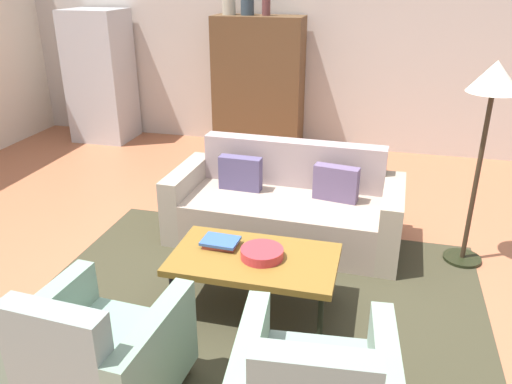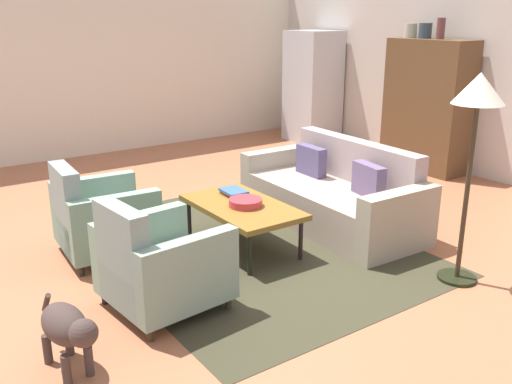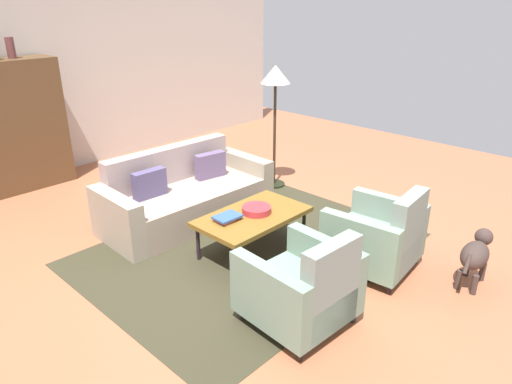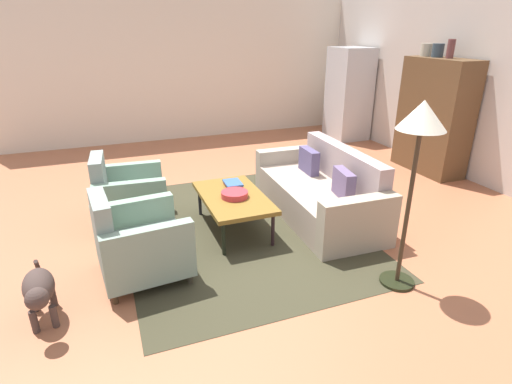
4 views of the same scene
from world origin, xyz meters
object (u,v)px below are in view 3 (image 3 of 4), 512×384
couch (184,196)px  armchair_left (304,290)px  book_stack (227,218)px  fruit_bowl (256,210)px  dog (476,254)px  vase_small (10,48)px  coffee_table (253,217)px  floor_lamp (275,86)px  cabinet (18,126)px  armchair_right (379,238)px

couch → armchair_left: (-0.61, -2.35, 0.06)m
book_stack → couch: bearing=75.4°
couch → fruit_bowl: bearing=94.4°
couch → dog: bearing=109.5°
book_stack → fruit_bowl: bearing=-14.6°
couch → vase_small: vase_small is taller
coffee_table → fruit_bowl: fruit_bowl is taller
vase_small → floor_lamp: 3.54m
cabinet → floor_lamp: (2.49, -2.58, 0.54)m
armchair_right → cabinet: size_ratio=0.49×
armchair_right → dog: size_ratio=1.24×
fruit_bowl → floor_lamp: floor_lamp is taller
floor_lamp → vase_small: bearing=132.8°
cabinet → dog: bearing=-71.4°
book_stack → floor_lamp: bearing=28.5°
floor_lamp → dog: (-0.58, -3.07, -1.13)m
coffee_table → cabinet: 3.83m
dog → couch: bearing=101.7°
armchair_left → armchair_right: (1.21, 0.00, 0.00)m
book_stack → cabinet: (-0.61, 3.60, 0.44)m
couch → coffee_table: 1.19m
dog → book_stack: bearing=116.3°
couch → book_stack: couch is taller
fruit_bowl → cabinet: cabinet is taller
book_stack → dog: 2.43m
couch → armchair_right: size_ratio=2.42×
fruit_bowl → couch: bearing=92.7°
armchair_left → fruit_bowl: armchair_left is taller
armchair_left → vase_small: 5.11m
couch → floor_lamp: size_ratio=1.24×
coffee_table → book_stack: 0.30m
armchair_left → dog: armchair_left is taller
armchair_left → cabinet: bearing=97.1°
cabinet → vase_small: 1.04m
armchair_left → armchair_right: bearing=3.7°
couch → book_stack: (-0.29, -1.10, 0.18)m
couch → vase_small: (-0.79, 2.50, 1.65)m
floor_lamp → armchair_left: bearing=-134.1°
vase_small → dog: size_ratio=0.38×
vase_small → dog: vase_small is taller
cabinet → floor_lamp: 3.62m
coffee_table → vase_small: (-0.79, 3.68, 1.54)m
couch → vase_small: 3.09m
armchair_right → dog: armchair_right is taller
armchair_left → cabinet: size_ratio=0.49×
coffee_table → cabinet: (-0.89, 3.69, 0.50)m
coffee_table → vase_small: 4.07m
coffee_table → floor_lamp: size_ratio=0.70×
armchair_right → coffee_table: bearing=112.0°
armchair_right → floor_lamp: bearing=61.0°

